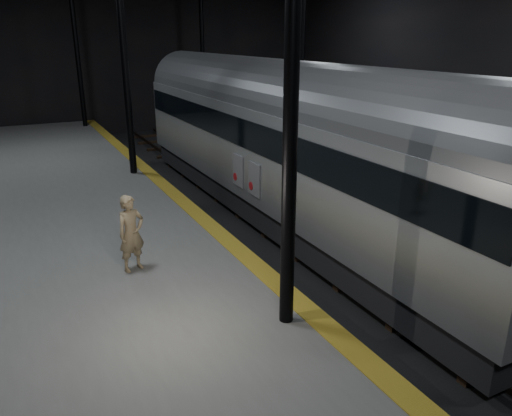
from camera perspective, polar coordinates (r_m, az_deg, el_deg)
ground at (r=15.01m, az=8.36°, el=-5.11°), size 44.00×44.00×0.00m
platform_left at (r=12.47m, az=-21.58°, el=-9.08°), size 9.00×43.80×1.00m
platform_right at (r=19.90m, az=26.50°, el=0.69°), size 9.00×43.80×1.00m
tactile_strip at (r=13.13m, az=-3.19°, el=-3.78°), size 0.50×43.80×0.01m
track at (r=14.98m, az=8.38°, el=-4.87°), size 2.40×43.00×0.24m
train at (r=16.58m, az=2.82°, el=8.13°), size 2.97×19.80×5.29m
woman at (r=11.59m, az=-14.06°, el=-2.83°), size 0.75×0.61×1.78m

